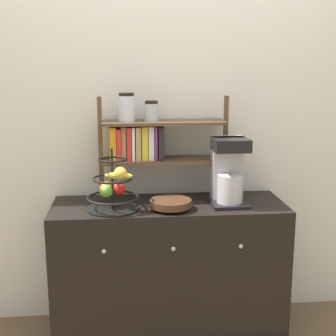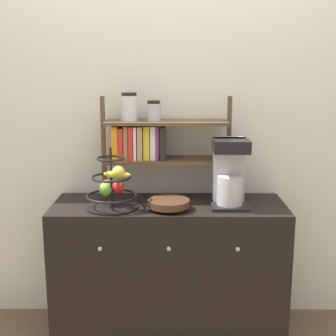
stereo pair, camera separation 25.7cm
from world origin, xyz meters
The scene contains 6 objects.
wall_back centered at (0.00, 0.50, 1.30)m, with size 7.00×0.05×2.60m, color silver.
sideboard centered at (0.00, 0.23, 0.39)m, with size 1.31×0.47×0.79m.
coffee_maker centered at (0.33, 0.21, 0.97)m, with size 0.20×0.23×0.38m.
fruit_stand centered at (-0.31, 0.16, 0.90)m, with size 0.28×0.28×0.33m.
wooden_bowl centered at (0.00, 0.13, 0.82)m, with size 0.22×0.22×0.05m.
shelf_hutch centered at (-0.12, 0.36, 1.14)m, with size 0.74×0.20×0.61m.
Camera 2 is at (0.01, -2.29, 1.55)m, focal length 50.00 mm.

